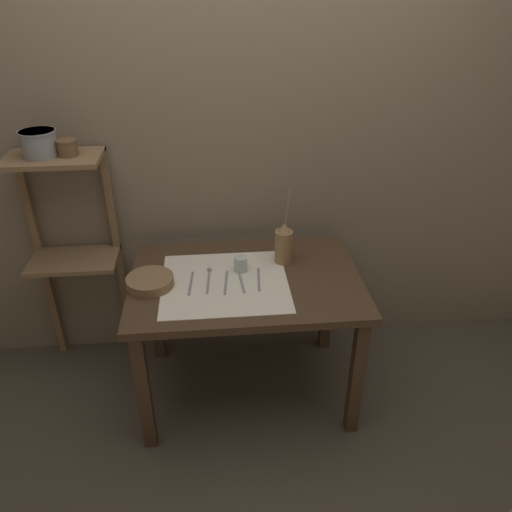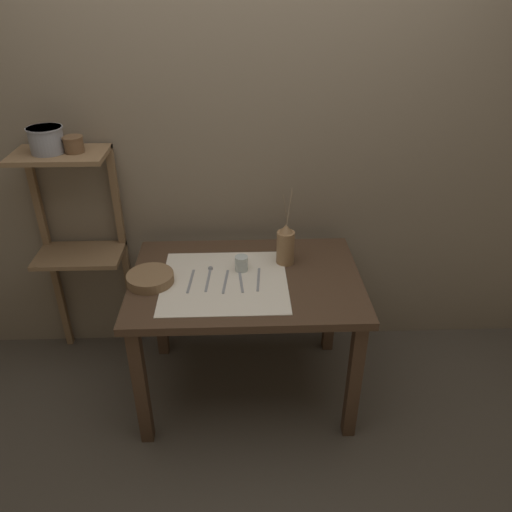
{
  "view_description": "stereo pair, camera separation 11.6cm",
  "coord_description": "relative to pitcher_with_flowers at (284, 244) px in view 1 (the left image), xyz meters",
  "views": [
    {
      "loc": [
        -0.14,
        -2.06,
        2.05
      ],
      "look_at": [
        0.05,
        0.0,
        0.86
      ],
      "focal_mm": 35.0,
      "sensor_mm": 36.0,
      "label": 1
    },
    {
      "loc": [
        -0.03,
        -2.07,
        2.05
      ],
      "look_at": [
        0.05,
        0.0,
        0.86
      ],
      "focal_mm": 35.0,
      "sensor_mm": 36.0,
      "label": 2
    }
  ],
  "objects": [
    {
      "name": "pitcher_with_flowers",
      "position": [
        0.0,
        0.0,
        0.0
      ],
      "size": [
        0.09,
        0.09,
        0.41
      ],
      "color": "olive",
      "rests_on": "wooden_table"
    },
    {
      "name": "spoon_outer",
      "position": [
        -0.23,
        -0.11,
        -0.1
      ],
      "size": [
        0.03,
        0.22,
        0.02
      ],
      "color": "gray",
      "rests_on": "wooden_table"
    },
    {
      "name": "wooden_table",
      "position": [
        -0.2,
        -0.13,
        -0.2
      ],
      "size": [
        1.13,
        0.78,
        0.74
      ],
      "color": "#422D1E",
      "rests_on": "ground_plane"
    },
    {
      "name": "metal_pot_small",
      "position": [
        -1.02,
        0.17,
        0.48
      ],
      "size": [
        0.1,
        0.1,
        0.08
      ],
      "color": "brown",
      "rests_on": "wooden_shelf_unit"
    },
    {
      "name": "fork_outer",
      "position": [
        -0.3,
        -0.18,
        -0.1
      ],
      "size": [
        0.03,
        0.2,
        0.0
      ],
      "color": "gray",
      "rests_on": "wooden_table"
    },
    {
      "name": "ground_plane",
      "position": [
        -0.2,
        -0.13,
        -0.84
      ],
      "size": [
        12.0,
        12.0,
        0.0
      ],
      "primitive_type": "plane",
      "color": "#473F35"
    },
    {
      "name": "knife_center",
      "position": [
        -0.47,
        -0.17,
        -0.1
      ],
      "size": [
        0.03,
        0.2,
        0.0
      ],
      "color": "gray",
      "rests_on": "wooden_table"
    },
    {
      "name": "spoon_inner",
      "position": [
        -0.38,
        -0.1,
        -0.1
      ],
      "size": [
        0.03,
        0.22,
        0.02
      ],
      "color": "gray",
      "rests_on": "wooden_table"
    },
    {
      "name": "linen_cloth",
      "position": [
        -0.31,
        -0.17,
        -0.1
      ],
      "size": [
        0.61,
        0.56,
        0.0
      ],
      "color": "beige",
      "rests_on": "wooden_table"
    },
    {
      "name": "metal_pot_large",
      "position": [
        -1.15,
        0.17,
        0.51
      ],
      "size": [
        0.17,
        0.17,
        0.12
      ],
      "color": "gray",
      "rests_on": "wooden_shelf_unit"
    },
    {
      "name": "stone_wall_back",
      "position": [
        -0.2,
        0.36,
        0.36
      ],
      "size": [
        7.0,
        0.06,
        2.4
      ],
      "color": "#7A6B56",
      "rests_on": "ground_plane"
    },
    {
      "name": "wooden_bowl",
      "position": [
        -0.66,
        -0.17,
        -0.08
      ],
      "size": [
        0.22,
        0.22,
        0.05
      ],
      "color": "brown",
      "rests_on": "wooden_table"
    },
    {
      "name": "wooden_shelf_unit",
      "position": [
        -1.1,
        0.22,
        0.03
      ],
      "size": [
        0.46,
        0.28,
        1.28
      ],
      "color": "brown",
      "rests_on": "ground_plane"
    },
    {
      "name": "fork_inner",
      "position": [
        -0.14,
        -0.16,
        -0.1
      ],
      "size": [
        0.03,
        0.2,
        0.0
      ],
      "color": "gray",
      "rests_on": "wooden_table"
    },
    {
      "name": "glass_tumbler_near",
      "position": [
        -0.22,
        -0.07,
        -0.06
      ],
      "size": [
        0.06,
        0.06,
        0.08
      ],
      "color": "#B7C1BC",
      "rests_on": "wooden_table"
    }
  ]
}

